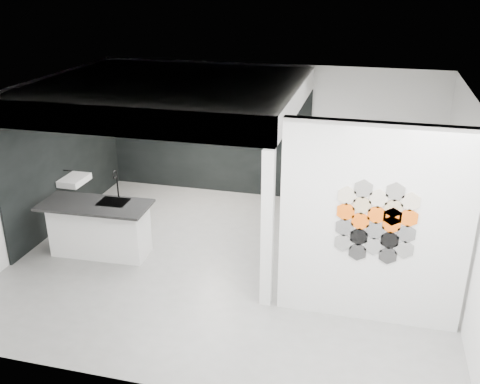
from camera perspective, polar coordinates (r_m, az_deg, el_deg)
name	(u,v)px	position (r m, az deg, el deg)	size (l,w,h in m)	color
floor	(230,262)	(8.98, -1.10, -7.48)	(7.00, 6.00, 0.01)	slate
partition_panel	(373,227)	(7.19, 14.03, -3.61)	(2.45, 0.15, 2.80)	silver
bay_clad_back	(207,138)	(11.49, -3.52, 5.73)	(4.40, 0.04, 2.35)	black
bay_clad_left	(67,159)	(10.67, -17.98, 3.33)	(0.04, 4.00, 2.35)	black
bulkhead	(171,93)	(9.35, -7.41, 10.39)	(4.40, 4.00, 0.40)	silver
corner_column	(267,230)	(7.40, 2.94, -4.09)	(0.16, 0.16, 2.35)	silver
fascia_beam	(121,122)	(7.64, -12.63, 7.30)	(4.40, 0.16, 0.40)	silver
wall_basin	(74,180)	(10.50, -17.25, 1.22)	(0.40, 0.60, 0.12)	silver
display_shelf	(210,134)	(11.33, -3.21, 6.16)	(3.00, 0.15, 0.04)	black
kitchen_island	(100,227)	(9.31, -14.75, -3.66)	(1.84, 0.87, 1.46)	silver
stockpot	(162,126)	(11.65, -8.27, 6.98)	(0.22, 0.22, 0.18)	black
kettle	(249,133)	(11.09, 0.94, 6.30)	(0.16, 0.16, 0.14)	black
glass_bowl	(273,136)	(10.99, 3.56, 6.03)	(0.15, 0.15, 0.10)	gray
glass_vase	(273,135)	(10.99, 3.56, 6.09)	(0.09, 0.09, 0.13)	gray
bottle_dark	(197,128)	(11.38, -4.62, 6.79)	(0.07, 0.07, 0.18)	black
utensil_cup	(181,129)	(11.51, -6.32, 6.72)	(0.09, 0.09, 0.11)	black
hex_tile_cluster	(377,222)	(7.07, 14.36, -3.17)	(1.04, 0.02, 1.16)	silver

